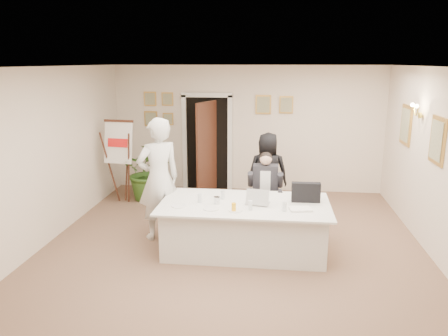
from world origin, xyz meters
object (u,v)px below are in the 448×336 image
at_px(seated_man, 265,190).
at_px(steel_jug, 217,200).
at_px(laptop_bag, 306,192).
at_px(oj_glass, 234,207).
at_px(flip_chart, 122,166).
at_px(potted_palm, 149,171).
at_px(paper_stack, 300,209).
at_px(standing_man, 159,179).
at_px(laptop, 258,195).
at_px(standing_woman, 268,173).
at_px(conference_table, 244,227).

bearing_deg(seated_man, steel_jug, -108.16).
xyz_separation_m(laptop_bag, oj_glass, (-1.05, -0.58, -0.09)).
bearing_deg(flip_chart, seated_man, -19.97).
bearing_deg(potted_palm, flip_chart, -149.42).
xyz_separation_m(oj_glass, steel_jug, (-0.29, 0.32, -0.01)).
bearing_deg(oj_glass, laptop_bag, 28.77).
xyz_separation_m(potted_palm, paper_stack, (3.01, -2.61, 0.16)).
relative_size(potted_palm, steel_jug, 11.38).
height_order(standing_man, potted_palm, standing_man).
relative_size(laptop, paper_stack, 1.15).
height_order(standing_woman, laptop_bag, standing_woman).
xyz_separation_m(potted_palm, laptop_bag, (3.11, -2.21, 0.30)).
relative_size(standing_woman, laptop, 4.32).
distance_m(conference_table, potted_palm, 3.24).
bearing_deg(conference_table, laptop_bag, 10.43).
relative_size(conference_table, seated_man, 1.88).
bearing_deg(conference_table, oj_glass, -107.64).
bearing_deg(laptop_bag, steel_jug, -170.67).
distance_m(seated_man, steel_jug, 1.31).
bearing_deg(seated_man, laptop, -80.63).
xyz_separation_m(seated_man, standing_woman, (0.03, 0.87, 0.10)).
bearing_deg(conference_table, paper_stack, -15.68).
relative_size(flip_chart, steel_jug, 15.47).
height_order(standing_woman, laptop, standing_woman).
height_order(potted_palm, paper_stack, potted_palm).
relative_size(laptop, laptop_bag, 0.83).
relative_size(standing_man, steel_jug, 18.32).
height_order(flip_chart, standing_woman, flip_chart).
bearing_deg(flip_chart, conference_table, -38.00).
bearing_deg(standing_man, conference_table, 127.73).
bearing_deg(steel_jug, paper_stack, -6.69).
distance_m(potted_palm, steel_jug, 3.04).
height_order(potted_palm, laptop, potted_palm).
distance_m(flip_chart, steel_jug, 3.14).
bearing_deg(standing_man, standing_woman, -176.79).
xyz_separation_m(laptop, steel_jug, (-0.61, -0.09, -0.08)).
bearing_deg(laptop, oj_glass, -118.47).
height_order(flip_chart, steel_jug, flip_chart).
xyz_separation_m(potted_palm, steel_jug, (1.77, -2.47, 0.20)).
distance_m(standing_man, laptop, 1.68).
xyz_separation_m(flip_chart, laptop, (2.87, -2.09, 0.12)).
relative_size(seated_man, flip_chart, 0.81).
height_order(seated_man, potted_palm, seated_man).
relative_size(paper_stack, oj_glass, 2.42).
bearing_deg(oj_glass, flip_chart, 135.53).
bearing_deg(laptop_bag, standing_man, 173.45).
relative_size(standing_woman, oj_glass, 12.05).
height_order(seated_man, laptop, seated_man).
height_order(conference_table, standing_woman, standing_woman).
distance_m(standing_man, steel_jug, 1.13).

